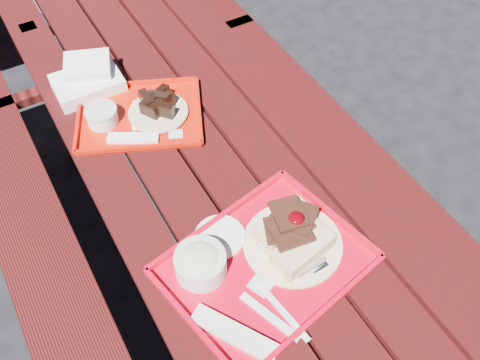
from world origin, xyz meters
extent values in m
plane|color=black|center=(0.00, 0.00, 0.00)|extent=(60.00, 60.00, 0.00)
cube|color=#470D0E|center=(-0.30, 0.00, 0.73)|extent=(0.14, 2.40, 0.04)
cube|color=#470D0E|center=(-0.15, 0.00, 0.73)|extent=(0.14, 2.40, 0.04)
cube|color=#470D0E|center=(0.00, 0.00, 0.73)|extent=(0.14, 2.40, 0.04)
cube|color=#470D0E|center=(0.15, 0.00, 0.73)|extent=(0.14, 2.40, 0.04)
cube|color=#470D0E|center=(0.30, 0.00, 0.73)|extent=(0.14, 2.40, 0.04)
cube|color=#470D0E|center=(-0.58, 0.00, 0.43)|extent=(0.25, 2.40, 0.04)
cube|color=#470D0E|center=(-0.58, 0.84, 0.21)|extent=(0.06, 0.06, 0.42)
cube|color=#470D0E|center=(0.58, 0.00, 0.43)|extent=(0.25, 2.40, 0.04)
cube|color=#470D0E|center=(0.58, 0.84, 0.21)|extent=(0.06, 0.06, 0.42)
cube|color=#470D0E|center=(-0.30, 0.96, 0.38)|extent=(0.06, 0.06, 0.75)
cube|color=#470D0E|center=(0.30, 0.96, 0.38)|extent=(0.06, 0.06, 0.75)
cube|color=#470D0E|center=(0.00, 0.96, 0.43)|extent=(1.40, 0.06, 0.04)
cube|color=#470D0E|center=(-0.30, 1.84, 0.38)|extent=(0.06, 0.06, 0.75)
cube|color=red|center=(-0.06, -0.39, 0.76)|extent=(0.55, 0.46, 0.01)
cube|color=red|center=(-0.10, -0.21, 0.77)|extent=(0.48, 0.11, 0.02)
cube|color=red|center=(-0.03, -0.57, 0.77)|extent=(0.48, 0.11, 0.02)
cube|color=red|center=(0.17, -0.34, 0.77)|extent=(0.09, 0.37, 0.02)
cube|color=red|center=(-0.30, -0.44, 0.77)|extent=(0.09, 0.37, 0.02)
cylinder|color=beige|center=(0.03, -0.37, 0.77)|extent=(0.26, 0.26, 0.01)
cube|color=beige|center=(0.03, -0.41, 0.80)|extent=(0.18, 0.11, 0.05)
cube|color=beige|center=(0.03, -0.33, 0.80)|extent=(0.18, 0.11, 0.05)
ellipsoid|color=#540006|center=(0.03, -0.37, 0.90)|extent=(0.04, 0.04, 0.02)
cylinder|color=silver|center=(-0.21, -0.32, 0.80)|extent=(0.13, 0.13, 0.07)
ellipsoid|color=beige|center=(-0.21, -0.32, 0.82)|extent=(0.11, 0.11, 0.05)
cylinder|color=white|center=(-0.12, -0.26, 0.77)|extent=(0.14, 0.14, 0.01)
cube|color=white|center=(-0.22, -0.51, 0.77)|extent=(0.16, 0.21, 0.02)
cube|color=white|center=(-0.13, -0.51, 0.77)|extent=(0.08, 0.17, 0.01)
cube|color=white|center=(-0.09, -0.52, 0.77)|extent=(0.04, 0.19, 0.01)
cube|color=silver|center=(-0.10, -0.43, 0.77)|extent=(0.07, 0.07, 0.00)
cube|color=red|center=(-0.12, 0.29, 0.76)|extent=(0.47, 0.43, 0.01)
cube|color=red|center=(-0.06, 0.42, 0.77)|extent=(0.36, 0.17, 0.02)
cube|color=red|center=(-0.18, 0.15, 0.77)|extent=(0.36, 0.17, 0.02)
cube|color=red|center=(0.05, 0.21, 0.77)|extent=(0.13, 0.28, 0.02)
cube|color=red|center=(-0.30, 0.36, 0.77)|extent=(0.13, 0.28, 0.02)
cube|color=white|center=(-0.08, 0.27, 0.76)|extent=(0.17, 0.17, 0.01)
cylinder|color=beige|center=(-0.07, 0.26, 0.77)|extent=(0.19, 0.19, 0.01)
cylinder|color=white|center=(-0.24, 0.32, 0.78)|extent=(0.10, 0.10, 0.05)
cylinder|color=silver|center=(-0.24, 0.32, 0.81)|extent=(0.10, 0.10, 0.01)
cube|color=white|center=(-0.18, 0.20, 0.77)|extent=(0.16, 0.11, 0.01)
cube|color=white|center=(-0.06, 0.15, 0.76)|extent=(0.05, 0.05, 0.00)
cube|color=white|center=(-0.22, 0.50, 0.78)|extent=(0.22, 0.16, 0.05)
cube|color=white|center=(-0.20, 0.53, 0.82)|extent=(0.18, 0.17, 0.04)
camera|label=1|loc=(-0.46, -0.95, 1.97)|focal=40.00mm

